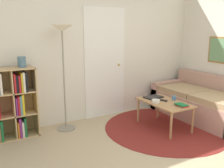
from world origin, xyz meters
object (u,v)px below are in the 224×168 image
floor_lamp (62,43)px  coffee_table (164,105)px  cup (174,98)px  laptop (153,97)px  bowl (156,101)px  vase_on_shelf (22,62)px  couch (205,103)px

floor_lamp → coffee_table: size_ratio=1.85×
cup → laptop: bearing=123.9°
coffee_table → cup: cup is taller
laptop → bowl: 0.31m
laptop → bowl: (-0.16, -0.26, 0.02)m
floor_lamp → vase_on_shelf: size_ratio=10.61×
couch → bowl: (-1.14, 0.04, 0.20)m
bowl → vase_on_shelf: vase_on_shelf is taller
cup → vase_on_shelf: vase_on_shelf is taller
floor_lamp → vase_on_shelf: 0.67m
floor_lamp → laptop: 1.79m
couch → coffee_table: 0.99m
laptop → bowl: size_ratio=2.45×
vase_on_shelf → coffee_table: bearing=-22.5°
laptop → vase_on_shelf: size_ratio=2.09×
couch → bowl: couch is taller
laptop → vase_on_shelf: (-2.04, 0.56, 0.68)m
coffee_table → vase_on_shelf: 2.33m
floor_lamp → couch: (2.42, -0.77, -1.14)m
coffee_table → laptop: laptop is taller
coffee_table → floor_lamp: bearing=152.2°
couch → laptop: (-0.98, 0.30, 0.18)m
floor_lamp → laptop: floor_lamp is taller
couch → cup: couch is taller
couch → vase_on_shelf: 3.26m
floor_lamp → bowl: bearing=-29.7°
cup → coffee_table: bearing=177.9°
floor_lamp → vase_on_shelf: bearing=171.8°
laptop → cup: bearing=-56.1°
laptop → floor_lamp: bearing=161.9°
laptop → cup: (0.20, -0.30, 0.03)m
coffee_table → laptop: size_ratio=2.74×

